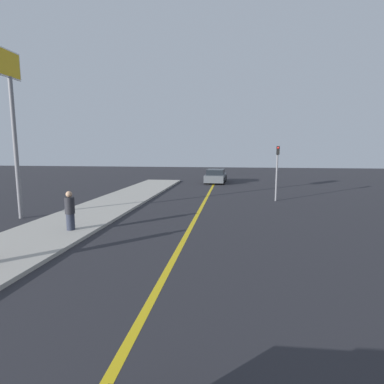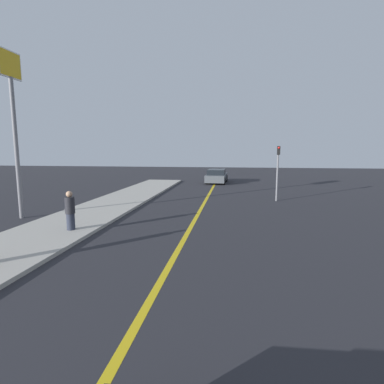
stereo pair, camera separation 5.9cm
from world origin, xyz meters
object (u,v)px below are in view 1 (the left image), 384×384
Objects in this scene: car_ahead_center at (216,176)px; pedestrian_mid_group at (70,211)px; traffic_light at (277,167)px; roadside_sign at (12,103)px.

pedestrian_mid_group reaches higher than car_ahead_center.
pedestrian_mid_group is at bearing -136.23° from traffic_light.
traffic_light is (9.30, 8.91, 1.31)m from pedestrian_mid_group.
traffic_light is 0.45× the size of roadside_sign.
roadside_sign reaches higher than traffic_light.
traffic_light reaches higher than car_ahead_center.
traffic_light is at bearing 43.77° from pedestrian_mid_group.
pedestrian_mid_group is (-4.78, -19.34, 0.24)m from car_ahead_center.
pedestrian_mid_group is 12.94m from traffic_light.
car_ahead_center is 19.93m from pedestrian_mid_group.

